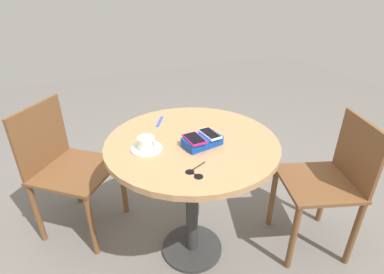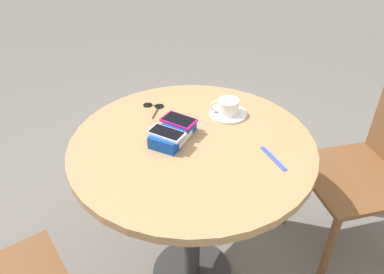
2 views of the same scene
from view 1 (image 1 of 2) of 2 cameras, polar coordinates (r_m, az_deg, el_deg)
The scene contains 11 objects.
ground_plane at distance 2.00m, azimuth -0.00°, elevation -20.47°, with size 8.00×8.00×0.00m, color slate.
round_table at distance 1.58m, azimuth -0.00°, elevation -4.80°, with size 0.88×0.88×0.77m.
phone_box at distance 1.46m, azimuth 1.94°, elevation -0.81°, with size 0.20×0.13×0.05m.
phone_white at distance 1.47m, azimuth 3.41°, elevation 0.63°, with size 0.08×0.13×0.01m.
phone_magenta at distance 1.42m, azimuth 0.43°, elevation -0.33°, with size 0.08×0.12×0.01m.
saucer at distance 1.45m, azimuth -8.64°, elevation -2.18°, with size 0.15×0.15×0.01m, color white.
coffee_cup at distance 1.43m, azimuth -8.65°, elevation -1.07°, with size 0.09×0.10×0.06m.
lanyard_strap at distance 1.72m, azimuth -6.17°, elevation 2.95°, with size 0.14×0.02×0.00m, color blue.
sunglasses at distance 1.26m, azimuth 0.53°, elevation -6.90°, with size 0.11×0.11×0.01m.
chair_near_window at distance 2.03m, azimuth -22.76°, elevation -5.34°, with size 0.61×0.61×0.85m.
chair_far_side at distance 1.91m, azimuth 24.39°, elevation -8.05°, with size 0.51×0.51×0.84m.
Camera 1 is at (0.55, 1.21, 1.50)m, focal length 28.00 mm.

